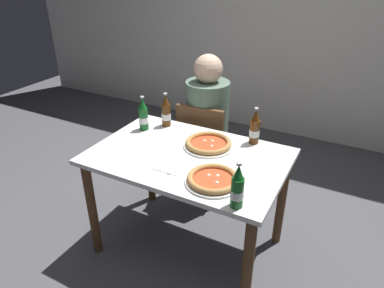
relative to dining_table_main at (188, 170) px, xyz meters
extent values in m
plane|color=#4C4C51|center=(0.00, 0.00, -0.64)|extent=(8.00, 8.00, 0.00)
cube|color=silver|center=(0.00, 2.20, 0.66)|extent=(7.00, 0.10, 2.60)
cube|color=silver|center=(0.00, 0.00, 0.10)|extent=(1.20, 0.80, 0.03)
cylinder|color=brown|center=(-0.54, -0.34, -0.28)|extent=(0.06, 0.06, 0.72)
cylinder|color=brown|center=(0.54, -0.34, -0.28)|extent=(0.06, 0.06, 0.72)
cylinder|color=brown|center=(-0.54, 0.34, -0.28)|extent=(0.06, 0.06, 0.72)
cylinder|color=brown|center=(0.54, 0.34, -0.28)|extent=(0.06, 0.06, 0.72)
cube|color=brown|center=(-0.19, 0.68, -0.21)|extent=(0.43, 0.43, 0.04)
cube|color=brown|center=(-0.17, 0.50, 0.01)|extent=(0.38, 0.07, 0.40)
cylinder|color=brown|center=(-0.03, 0.86, -0.43)|extent=(0.04, 0.04, 0.41)
cylinder|color=brown|center=(-0.37, 0.84, -0.43)|extent=(0.04, 0.04, 0.41)
cylinder|color=brown|center=(0.00, 0.52, -0.43)|extent=(0.04, 0.04, 0.41)
cylinder|color=brown|center=(-0.34, 0.50, -0.43)|extent=(0.04, 0.04, 0.41)
cube|color=#2D3342|center=(-0.19, 0.66, -0.41)|extent=(0.32, 0.28, 0.45)
cylinder|color=slate|center=(-0.19, 0.66, 0.09)|extent=(0.34, 0.34, 0.55)
sphere|color=beige|center=(-0.19, 0.66, 0.46)|extent=(0.22, 0.22, 0.22)
cylinder|color=white|center=(0.07, 0.15, 0.12)|extent=(0.32, 0.32, 0.01)
cylinder|color=#CC4723|center=(0.07, 0.15, 0.13)|extent=(0.23, 0.23, 0.01)
torus|color=#B78447|center=(0.07, 0.15, 0.14)|extent=(0.30, 0.30, 0.03)
sphere|color=silver|center=(0.03, 0.18, 0.13)|extent=(0.02, 0.02, 0.02)
sphere|color=silver|center=(0.10, 0.13, 0.13)|extent=(0.02, 0.02, 0.02)
sphere|color=silver|center=(0.07, 0.20, 0.13)|extent=(0.02, 0.02, 0.02)
cylinder|color=white|center=(0.27, -0.21, 0.12)|extent=(0.31, 0.31, 0.01)
cylinder|color=#CC4723|center=(0.27, -0.21, 0.13)|extent=(0.22, 0.22, 0.01)
torus|color=#B78447|center=(0.27, -0.21, 0.14)|extent=(0.28, 0.28, 0.03)
sphere|color=silver|center=(0.23, -0.18, 0.13)|extent=(0.02, 0.02, 0.02)
sphere|color=silver|center=(0.30, -0.23, 0.13)|extent=(0.02, 0.02, 0.02)
sphere|color=silver|center=(0.27, -0.16, 0.13)|extent=(0.02, 0.02, 0.02)
cylinder|color=#512D0F|center=(0.31, 0.34, 0.19)|extent=(0.06, 0.06, 0.16)
cone|color=#512D0F|center=(0.31, 0.34, 0.31)|extent=(0.05, 0.05, 0.07)
cylinder|color=#B7B7BC|center=(0.31, 0.34, 0.36)|extent=(0.03, 0.03, 0.01)
cylinder|color=white|center=(0.31, 0.34, 0.19)|extent=(0.07, 0.07, 0.04)
cylinder|color=#512D0F|center=(-0.34, 0.30, 0.19)|extent=(0.06, 0.06, 0.16)
cone|color=#512D0F|center=(-0.34, 0.30, 0.31)|extent=(0.05, 0.05, 0.07)
cylinder|color=#B7B7BC|center=(-0.34, 0.30, 0.36)|extent=(0.03, 0.03, 0.01)
cylinder|color=white|center=(-0.34, 0.30, 0.19)|extent=(0.07, 0.07, 0.04)
cylinder|color=#14591E|center=(0.45, -0.34, 0.19)|extent=(0.06, 0.06, 0.16)
cone|color=#14591E|center=(0.45, -0.34, 0.31)|extent=(0.05, 0.05, 0.07)
cylinder|color=#B7B7BC|center=(0.45, -0.34, 0.36)|extent=(0.03, 0.03, 0.01)
cylinder|color=white|center=(0.45, -0.34, 0.19)|extent=(0.07, 0.07, 0.04)
cylinder|color=#14591E|center=(-0.45, 0.17, 0.19)|extent=(0.06, 0.06, 0.16)
cone|color=#14591E|center=(-0.45, 0.17, 0.31)|extent=(0.05, 0.05, 0.07)
cylinder|color=#B7B7BC|center=(-0.45, 0.17, 0.36)|extent=(0.03, 0.03, 0.01)
cylinder|color=white|center=(-0.45, 0.17, 0.19)|extent=(0.07, 0.07, 0.04)
cube|color=white|center=(-0.03, -0.16, 0.12)|extent=(0.18, 0.18, 0.00)
cube|color=silver|center=(-0.01, -0.16, 0.12)|extent=(0.05, 0.19, 0.00)
cube|color=silver|center=(-0.05, -0.16, 0.12)|extent=(0.03, 0.17, 0.00)
camera|label=1|loc=(0.90, -1.65, 1.19)|focal=32.68mm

